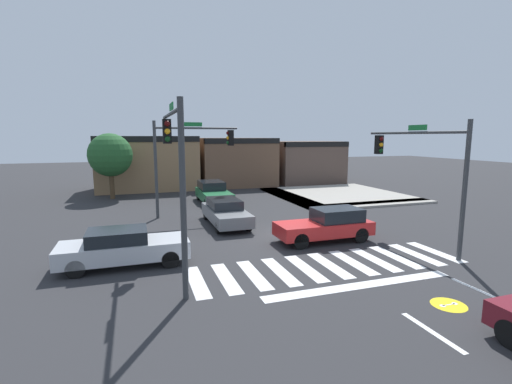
% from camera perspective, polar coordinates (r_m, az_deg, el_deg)
% --- Properties ---
extents(ground_plane, '(120.00, 120.00, 0.00)m').
position_cam_1_polar(ground_plane, '(18.08, 4.27, -6.71)').
color(ground_plane, '#2B2B2D').
extents(crosswalk_near, '(10.50, 2.86, 0.01)m').
position_cam_1_polar(crosswalk_near, '(14.23, 11.43, -11.13)').
color(crosswalk_near, silver).
rests_on(crosswalk_near, ground_plane).
extents(bike_detector_marking, '(0.99, 0.99, 0.01)m').
position_cam_1_polar(bike_detector_marking, '(12.26, 27.93, -15.33)').
color(bike_detector_marking, yellow).
rests_on(bike_detector_marking, ground_plane).
extents(curb_corner_northeast, '(10.00, 10.60, 0.15)m').
position_cam_1_polar(curb_corner_northeast, '(30.08, 12.27, -0.55)').
color(curb_corner_northeast, '#9E998E').
rests_on(curb_corner_northeast, ground_plane).
extents(storefront_row, '(23.81, 6.48, 4.84)m').
position_cam_1_polar(storefront_row, '(36.07, -4.72, 4.72)').
color(storefront_row, '#93704C').
rests_on(storefront_row, ground_plane).
extents(traffic_signal_northwest, '(5.01, 0.32, 5.70)m').
position_cam_1_polar(traffic_signal_northwest, '(22.13, -10.41, 6.37)').
color(traffic_signal_northwest, '#383A3D').
rests_on(traffic_signal_northwest, ground_plane).
extents(traffic_signal_southeast, '(0.32, 6.00, 5.43)m').
position_cam_1_polar(traffic_signal_southeast, '(17.51, 24.29, 4.62)').
color(traffic_signal_southeast, '#383A3D').
rests_on(traffic_signal_southeast, ground_plane).
extents(traffic_signal_southwest, '(0.32, 5.46, 5.90)m').
position_cam_1_polar(traffic_signal_southwest, '(12.43, -12.65, 5.53)').
color(traffic_signal_southwest, '#383A3D').
rests_on(traffic_signal_southwest, ground_plane).
extents(car_red, '(4.42, 1.71, 1.51)m').
position_cam_1_polar(car_red, '(17.15, 11.08, -5.06)').
color(car_red, red).
rests_on(car_red, ground_plane).
extents(car_gray, '(1.80, 4.78, 1.38)m').
position_cam_1_polar(car_gray, '(20.03, -4.80, -3.11)').
color(car_gray, slate).
rests_on(car_gray, ground_plane).
extents(car_green, '(1.95, 4.71, 1.50)m').
position_cam_1_polar(car_green, '(26.85, -6.73, -0.04)').
color(car_green, '#1E6638').
rests_on(car_green, ground_plane).
extents(car_silver, '(4.65, 1.77, 1.40)m').
position_cam_1_polar(car_silver, '(14.57, -20.08, -8.11)').
color(car_silver, '#B7BABF').
rests_on(car_silver, ground_plane).
extents(roadside_tree, '(3.31, 3.31, 5.05)m').
position_cam_1_polar(roadside_tree, '(30.14, -21.85, 5.37)').
color(roadside_tree, '#4C3823').
rests_on(roadside_tree, ground_plane).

